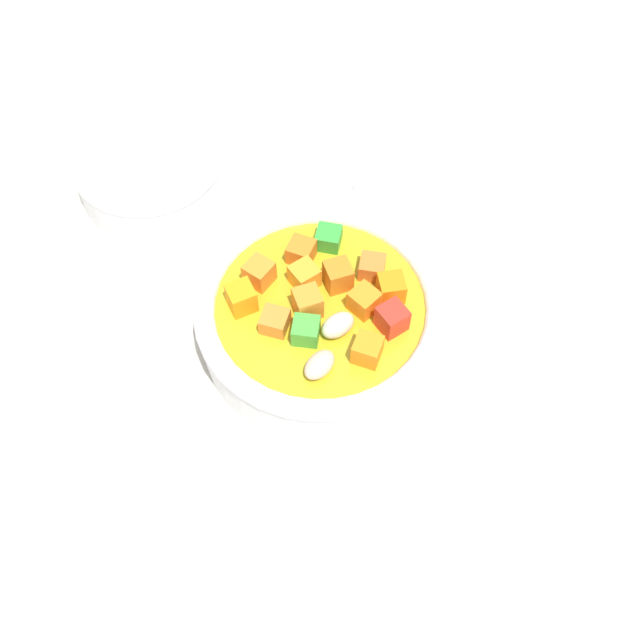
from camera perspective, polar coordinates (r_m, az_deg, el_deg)
ground_plane at (r=54.73cm, az=0.00°, el=-1.81°), size 140.00×140.00×2.00cm
soup_bowl_main at (r=51.51cm, az=0.02°, el=0.29°), size 17.40×17.40×6.18cm
spoon at (r=61.80cm, az=1.59°, el=10.02°), size 21.24×3.49×0.94cm
side_bowl_small at (r=62.82cm, az=-13.01°, el=11.24°), size 12.13×12.13×3.64cm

